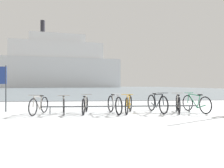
% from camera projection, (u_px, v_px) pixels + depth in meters
% --- Properties ---
extents(ground, '(80.00, 132.00, 0.08)m').
position_uv_depth(ground, '(96.00, 89.00, 58.33)').
color(ground, silver).
extents(bike_rack, '(6.38, 0.18, 0.31)m').
position_uv_depth(bike_rack, '(121.00, 106.00, 8.33)').
color(bike_rack, '#4C5156').
rests_on(bike_rack, ground).
extents(bicycle_0, '(0.49, 1.60, 0.78)m').
position_uv_depth(bicycle_0, '(39.00, 105.00, 8.00)').
color(bicycle_0, black).
rests_on(bicycle_0, ground).
extents(bicycle_1, '(0.46, 1.58, 0.76)m').
position_uv_depth(bicycle_1, '(64.00, 105.00, 8.15)').
color(bicycle_1, black).
rests_on(bicycle_1, ground).
extents(bicycle_2, '(0.46, 1.67, 0.76)m').
position_uv_depth(bicycle_2, '(85.00, 105.00, 8.24)').
color(bicycle_2, black).
rests_on(bicycle_2, ground).
extents(bicycle_3, '(0.55, 1.62, 0.82)m').
position_uv_depth(bicycle_3, '(114.00, 104.00, 8.18)').
color(bicycle_3, black).
rests_on(bicycle_3, ground).
extents(bicycle_4, '(0.65, 1.63, 0.79)m').
position_uv_depth(bicycle_4, '(129.00, 104.00, 8.33)').
color(bicycle_4, black).
rests_on(bicycle_4, ground).
extents(bicycle_5, '(0.48, 1.81, 0.84)m').
position_uv_depth(bicycle_5, '(157.00, 103.00, 8.55)').
color(bicycle_5, black).
rests_on(bicycle_5, ground).
extents(bicycle_6, '(0.66, 1.66, 0.81)m').
position_uv_depth(bicycle_6, '(178.00, 104.00, 8.43)').
color(bicycle_6, black).
rests_on(bicycle_6, ground).
extents(bicycle_7, '(0.52, 1.75, 0.82)m').
position_uv_depth(bicycle_7, '(196.00, 103.00, 8.60)').
color(bicycle_7, black).
rests_on(bicycle_7, ground).
extents(info_sign, '(0.55, 0.06, 1.99)m').
position_uv_depth(info_sign, '(0.00, 80.00, 8.73)').
color(info_sign, '#33383D').
rests_on(info_sign, ground).
extents(ferry_ship, '(53.52, 18.72, 29.45)m').
position_uv_depth(ferry_ship, '(60.00, 65.00, 91.14)').
color(ferry_ship, silver).
rests_on(ferry_ship, ground).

